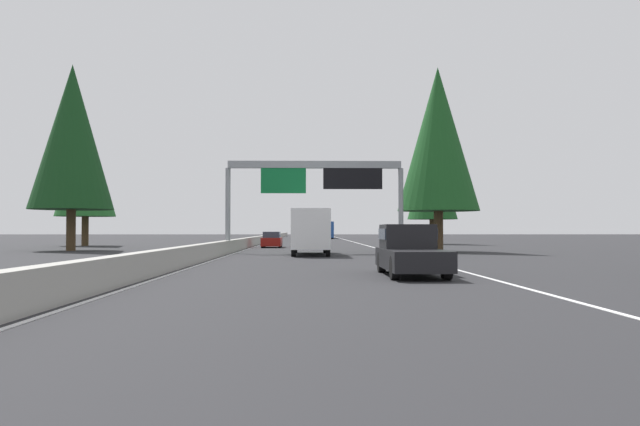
% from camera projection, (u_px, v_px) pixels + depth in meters
% --- Properties ---
extents(ground_plane, '(320.00, 320.00, 0.00)m').
position_uv_depth(ground_plane, '(252.00, 247.00, 61.00)').
color(ground_plane, '#262628').
extents(median_barrier, '(180.00, 0.56, 0.90)m').
position_uv_depth(median_barrier, '(263.00, 239.00, 80.99)').
color(median_barrier, '#9E9B93').
rests_on(median_barrier, ground).
extents(shoulder_stripe_right, '(160.00, 0.16, 0.01)m').
position_uv_depth(shoulder_stripe_right, '(362.00, 244.00, 71.22)').
color(shoulder_stripe_right, silver).
rests_on(shoulder_stripe_right, ground).
extents(shoulder_stripe_median, '(160.00, 0.16, 0.01)m').
position_uv_depth(shoulder_stripe_median, '(262.00, 244.00, 71.00)').
color(shoulder_stripe_median, silver).
rests_on(shoulder_stripe_median, ground).
extents(sign_gantry_overhead, '(0.50, 12.68, 6.54)m').
position_uv_depth(sign_gantry_overhead, '(317.00, 180.00, 45.06)').
color(sign_gantry_overhead, gray).
rests_on(sign_gantry_overhead, ground).
extents(pickup_far_center, '(5.60, 2.00, 1.86)m').
position_uv_depth(pickup_far_center, '(410.00, 250.00, 23.17)').
color(pickup_far_center, black).
rests_on(pickup_far_center, ground).
extents(box_truck_mid_left, '(8.50, 2.40, 2.95)m').
position_uv_depth(box_truck_mid_left, '(311.00, 230.00, 41.71)').
color(box_truck_mid_left, white).
rests_on(box_truck_mid_left, ground).
extents(sedan_far_left, '(4.40, 1.80, 1.47)m').
position_uv_depth(sedan_far_left, '(272.00, 240.00, 58.93)').
color(sedan_far_left, maroon).
rests_on(sedan_far_left, ground).
extents(bus_far_right, '(11.50, 2.55, 3.10)m').
position_uv_depth(bus_far_right, '(326.00, 229.00, 118.11)').
color(bus_far_right, '#1E4793').
rests_on(bus_far_right, ground).
extents(conifer_right_near, '(6.13, 6.13, 13.93)m').
position_uv_depth(conifer_right_near, '(438.00, 139.00, 47.63)').
color(conifer_right_near, '#4C3823').
rests_on(conifer_right_near, ground).
extents(conifer_right_mid, '(5.68, 5.68, 12.91)m').
position_uv_depth(conifer_right_mid, '(432.00, 175.00, 72.20)').
color(conifer_right_mid, '#4C3823').
rests_on(conifer_right_mid, ground).
extents(conifer_left_near, '(6.51, 6.51, 14.79)m').
position_uv_depth(conifer_left_near, '(72.00, 137.00, 50.04)').
color(conifer_left_near, '#4C3823').
rests_on(conifer_left_near, ground).
extents(conifer_left_mid, '(6.03, 6.03, 13.70)m').
position_uv_depth(conifer_left_mid, '(86.00, 164.00, 64.78)').
color(conifer_left_mid, '#4C3823').
rests_on(conifer_left_mid, ground).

